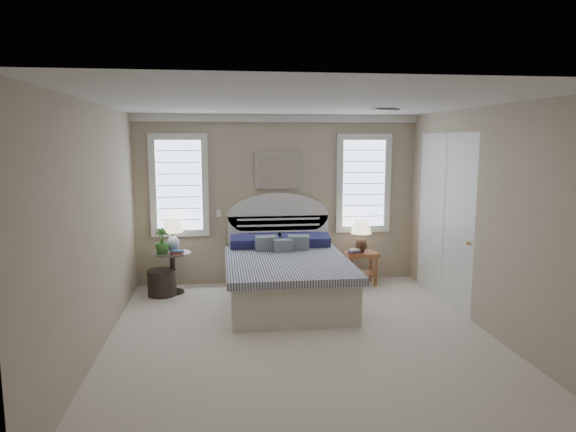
# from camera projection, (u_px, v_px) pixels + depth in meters

# --- Properties ---
(floor) EXTENTS (4.50, 5.00, 0.01)m
(floor) POSITION_uv_depth(u_px,v_px,m) (302.00, 339.00, 5.99)
(floor) COLOR beige
(floor) RESTS_ON ground
(ceiling) EXTENTS (4.50, 5.00, 0.01)m
(ceiling) POSITION_uv_depth(u_px,v_px,m) (303.00, 103.00, 5.59)
(ceiling) COLOR silver
(ceiling) RESTS_ON wall_back
(wall_back) EXTENTS (4.50, 0.02, 2.70)m
(wall_back) POSITION_uv_depth(u_px,v_px,m) (278.00, 200.00, 8.24)
(wall_back) COLOR tan
(wall_back) RESTS_ON floor
(wall_left) EXTENTS (0.02, 5.00, 2.70)m
(wall_left) POSITION_uv_depth(u_px,v_px,m) (95.00, 229.00, 5.50)
(wall_left) COLOR tan
(wall_left) RESTS_ON floor
(wall_right) EXTENTS (0.02, 5.00, 2.70)m
(wall_right) POSITION_uv_depth(u_px,v_px,m) (489.00, 221.00, 6.08)
(wall_right) COLOR tan
(wall_right) RESTS_ON floor
(crown_molding) EXTENTS (4.50, 0.08, 0.12)m
(crown_molding) POSITION_uv_depth(u_px,v_px,m) (278.00, 118.00, 8.02)
(crown_molding) COLOR white
(crown_molding) RESTS_ON wall_back
(hvac_vent) EXTENTS (0.30, 0.20, 0.02)m
(hvac_vent) POSITION_uv_depth(u_px,v_px,m) (386.00, 110.00, 6.54)
(hvac_vent) COLOR #B2B2B2
(hvac_vent) RESTS_ON ceiling
(switch_plate) EXTENTS (0.08, 0.01, 0.12)m
(switch_plate) POSITION_uv_depth(u_px,v_px,m) (219.00, 213.00, 8.14)
(switch_plate) COLOR white
(switch_plate) RESTS_ON wall_back
(window_left) EXTENTS (0.90, 0.06, 1.60)m
(window_left) POSITION_uv_depth(u_px,v_px,m) (179.00, 185.00, 7.99)
(window_left) COLOR #ABBED9
(window_left) RESTS_ON wall_back
(window_right) EXTENTS (0.90, 0.06, 1.60)m
(window_right) POSITION_uv_depth(u_px,v_px,m) (363.00, 183.00, 8.37)
(window_right) COLOR #ABBED9
(window_right) RESTS_ON wall_back
(painting) EXTENTS (0.74, 0.04, 0.58)m
(painting) POSITION_uv_depth(u_px,v_px,m) (278.00, 171.00, 8.14)
(painting) COLOR silver
(painting) RESTS_ON wall_back
(closet_door) EXTENTS (0.02, 1.80, 2.40)m
(closet_door) POSITION_uv_depth(u_px,v_px,m) (444.00, 218.00, 7.28)
(closet_door) COLOR white
(closet_door) RESTS_ON floor
(bed) EXTENTS (1.72, 2.28, 1.47)m
(bed) POSITION_uv_depth(u_px,v_px,m) (286.00, 275.00, 7.36)
(bed) COLOR beige
(bed) RESTS_ON floor
(side_table_left) EXTENTS (0.56, 0.56, 0.63)m
(side_table_left) POSITION_uv_depth(u_px,v_px,m) (173.00, 268.00, 7.73)
(side_table_left) COLOR black
(side_table_left) RESTS_ON floor
(nightstand_right) EXTENTS (0.50, 0.40, 0.53)m
(nightstand_right) POSITION_uv_depth(u_px,v_px,m) (361.00, 261.00, 8.21)
(nightstand_right) COLOR #9B5F32
(nightstand_right) RESTS_ON floor
(floor_pot) EXTENTS (0.55, 0.55, 0.38)m
(floor_pot) POSITION_uv_depth(u_px,v_px,m) (162.00, 283.00, 7.64)
(floor_pot) COLOR black
(floor_pot) RESTS_ON floor
(lamp_left) EXTENTS (0.33, 0.33, 0.52)m
(lamp_left) POSITION_uv_depth(u_px,v_px,m) (173.00, 231.00, 7.72)
(lamp_left) COLOR white
(lamp_left) RESTS_ON side_table_left
(lamp_right) EXTENTS (0.34, 0.34, 0.53)m
(lamp_right) POSITION_uv_depth(u_px,v_px,m) (361.00, 232.00, 8.13)
(lamp_right) COLOR black
(lamp_right) RESTS_ON nightstand_right
(potted_plant) EXTENTS (0.23, 0.23, 0.38)m
(potted_plant) POSITION_uv_depth(u_px,v_px,m) (162.00, 241.00, 7.59)
(potted_plant) COLOR #33742E
(potted_plant) RESTS_ON side_table_left
(books_left) EXTENTS (0.20, 0.16, 0.05)m
(books_left) POSITION_uv_depth(u_px,v_px,m) (177.00, 252.00, 7.61)
(books_left) COLOR #A52E29
(books_left) RESTS_ON side_table_left
(books_right) EXTENTS (0.21, 0.18, 0.07)m
(books_right) POSITION_uv_depth(u_px,v_px,m) (354.00, 251.00, 8.06)
(books_right) COLOR #A52E29
(books_right) RESTS_ON nightstand_right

